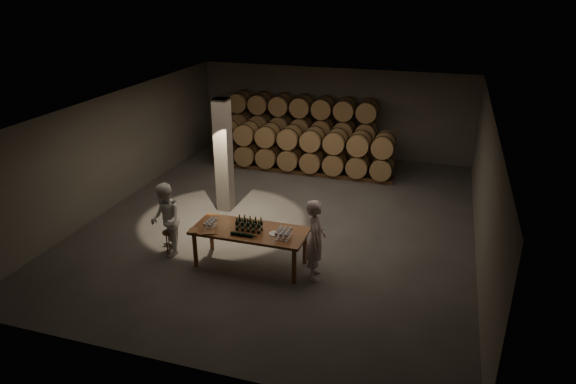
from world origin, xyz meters
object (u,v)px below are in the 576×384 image
(plate, at_px, (275,234))
(notebook_near, at_px, (209,232))
(tasting_table, at_px, (250,234))
(bottle_cluster, at_px, (249,225))
(person_woman, at_px, (166,220))
(stool, at_px, (170,235))
(person_man, at_px, (315,240))

(plate, relative_size, notebook_near, 1.07)
(tasting_table, bearing_deg, bottle_cluster, -95.65)
(plate, distance_m, person_woman, 2.69)
(stool, bearing_deg, bottle_cluster, 0.07)
(bottle_cluster, distance_m, notebook_near, 0.90)
(notebook_near, distance_m, person_woman, 1.32)
(notebook_near, relative_size, person_woman, 0.14)
(notebook_near, bearing_deg, bottle_cluster, 7.11)
(plate, distance_m, notebook_near, 1.46)
(plate, distance_m, stool, 2.71)
(tasting_table, relative_size, plate, 9.78)
(bottle_cluster, relative_size, notebook_near, 2.42)
(person_woman, bearing_deg, tasting_table, 57.76)
(tasting_table, relative_size, person_man, 1.40)
(plate, xyz_separation_m, stool, (-2.67, 0.01, -0.46))
(notebook_near, distance_m, person_man, 2.37)
(stool, relative_size, person_man, 0.29)
(bottle_cluster, bearing_deg, notebook_near, -152.95)
(tasting_table, xyz_separation_m, stool, (-2.06, -0.02, -0.35))
(tasting_table, distance_m, notebook_near, 0.91)
(notebook_near, height_order, stool, notebook_near)
(person_man, height_order, person_woman, person_man)
(bottle_cluster, relative_size, person_man, 0.32)
(bottle_cluster, height_order, stool, bottle_cluster)
(plate, height_order, person_man, person_man)
(person_man, relative_size, person_woman, 1.04)
(tasting_table, bearing_deg, person_woman, -177.35)
(bottle_cluster, height_order, person_woman, person_woman)
(person_woman, bearing_deg, plate, 56.59)
(bottle_cluster, bearing_deg, person_man, -2.37)
(plate, xyz_separation_m, notebook_near, (-1.41, -0.40, 0.01))
(tasting_table, height_order, person_man, person_man)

